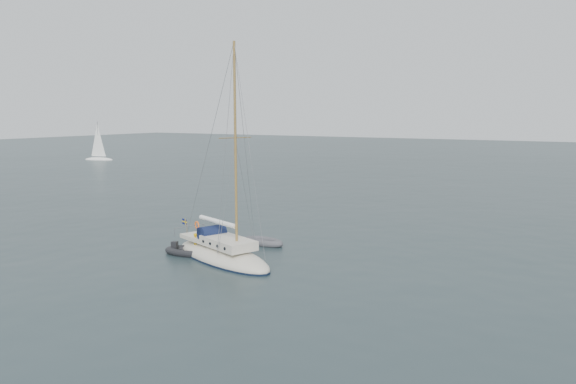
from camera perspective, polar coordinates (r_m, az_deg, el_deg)
The scene contains 5 objects.
ground at distance 31.60m, azimuth 1.42°, elevation -6.95°, with size 300.00×300.00×0.00m, color black.
sailboat at distance 31.74m, azimuth -6.71°, elevation -5.20°, with size 8.70×2.61×12.39m.
dinghy at distance 35.28m, azimuth -2.49°, elevation -5.06°, with size 2.89×1.30×0.41m.
rib at distance 33.25m, azimuth -9.61°, elevation -5.94°, with size 3.60×1.64×1.30m.
distant_yacht_a at distance 103.22m, azimuth -18.74°, elevation 4.77°, with size 5.34×2.85×7.07m.
Camera 1 is at (14.49, -26.87, 8.19)m, focal length 35.00 mm.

